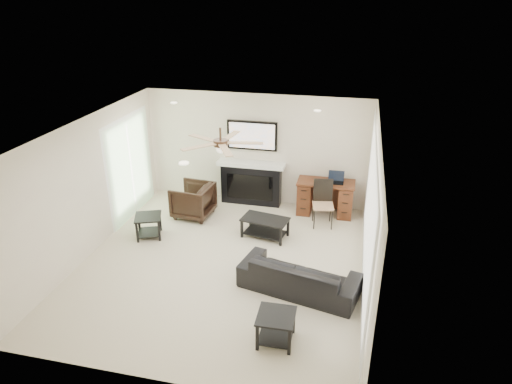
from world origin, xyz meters
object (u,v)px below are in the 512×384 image
at_px(sofa, 299,275).
at_px(fireplace_unit, 251,164).
at_px(desk, 325,198).
at_px(coffee_table, 265,228).
at_px(armchair, 193,200).

bearing_deg(sofa, fireplace_unit, -50.57).
bearing_deg(sofa, desk, -80.43).
relative_size(coffee_table, fireplace_unit, 0.47).
distance_m(coffee_table, fireplace_unit, 1.75).
bearing_deg(desk, coffee_table, -129.75).
bearing_deg(armchair, desk, 110.18).
distance_m(sofa, fireplace_unit, 3.48).
distance_m(armchair, coffee_table, 1.79).
height_order(sofa, fireplace_unit, fireplace_unit).
bearing_deg(coffee_table, fireplace_unit, 123.87).
relative_size(sofa, fireplace_unit, 1.01).
distance_m(sofa, armchair, 3.37).
bearing_deg(armchair, coffee_table, 77.48).
bearing_deg(armchair, sofa, 55.82).
height_order(armchair, desk, desk).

